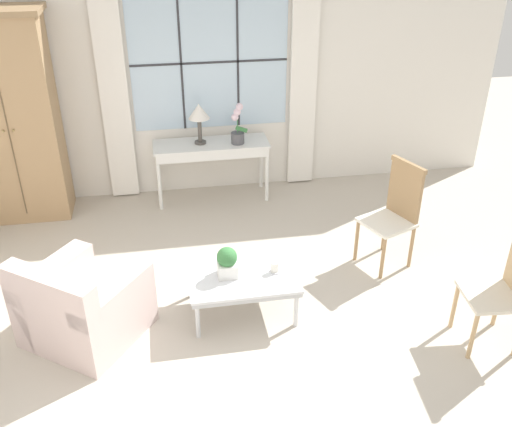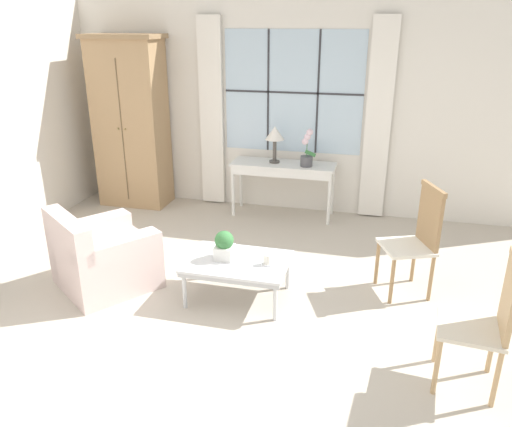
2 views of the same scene
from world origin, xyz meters
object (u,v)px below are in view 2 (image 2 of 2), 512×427
at_px(side_chair_wooden, 418,234).
at_px(accent_chair_wooden, 489,316).
at_px(armchair_upholstered, 103,259).
at_px(console_table, 283,169).
at_px(potted_orchid, 307,152).
at_px(coffee_table, 238,264).
at_px(table_lamp, 275,135).
at_px(pillar_candle, 267,260).
at_px(potted_plant_small, 224,245).
at_px(armoire, 131,122).

distance_m(side_chair_wooden, accent_chair_wooden, 1.36).
distance_m(armchair_upholstered, accent_chair_wooden, 3.44).
bearing_deg(console_table, potted_orchid, -10.78).
bearing_deg(armchair_upholstered, potted_orchid, 54.17).
relative_size(side_chair_wooden, accent_chair_wooden, 1.04).
xyz_separation_m(armchair_upholstered, side_chair_wooden, (2.95, 0.63, 0.32)).
distance_m(console_table, coffee_table, 2.26).
height_order(console_table, table_lamp, table_lamp).
bearing_deg(pillar_candle, console_table, 97.77).
xyz_separation_m(table_lamp, side_chair_wooden, (1.75, -1.71, -0.49)).
xyz_separation_m(potted_orchid, coffee_table, (-0.29, -2.18, -0.55)).
bearing_deg(coffee_table, accent_chair_wooden, -20.58).
bearing_deg(armchair_upholstered, coffee_table, 3.83).
relative_size(potted_plant_small, pillar_candle, 2.45).
relative_size(potted_orchid, side_chair_wooden, 0.45).
bearing_deg(console_table, pillar_candle, -82.23).
bearing_deg(potted_plant_small, armchair_upholstered, -175.62).
bearing_deg(potted_orchid, coffee_table, -97.60).
relative_size(table_lamp, side_chair_wooden, 0.45).
relative_size(armchair_upholstered, side_chair_wooden, 1.09).
bearing_deg(console_table, armoire, -179.47).
relative_size(armoire, side_chair_wooden, 2.16).
xyz_separation_m(side_chair_wooden, coffee_table, (-1.60, -0.54, -0.25)).
bearing_deg(armoire, pillar_candle, -42.45).
xyz_separation_m(armchair_upholstered, coffee_table, (1.35, 0.09, 0.07)).
relative_size(armchair_upholstered, pillar_candle, 10.38).
relative_size(table_lamp, accent_chair_wooden, 0.46).
distance_m(armoire, console_table, 2.20).
relative_size(table_lamp, potted_plant_small, 1.74).
bearing_deg(side_chair_wooden, armoire, 155.92).
xyz_separation_m(armchair_upholstered, potted_plant_small, (1.22, 0.09, 0.25)).
distance_m(table_lamp, accent_chair_wooden, 3.74).
xyz_separation_m(potted_orchid, potted_plant_small, (-0.42, -2.18, -0.37)).
bearing_deg(potted_plant_small, armoire, 132.53).
bearing_deg(pillar_candle, potted_plant_small, 176.96).
distance_m(console_table, potted_plant_small, 2.24).
bearing_deg(pillar_candle, armoire, 137.55).
height_order(potted_orchid, armchair_upholstered, potted_orchid).
distance_m(coffee_table, potted_plant_small, 0.22).
distance_m(accent_chair_wooden, potted_plant_small, 2.27).
distance_m(potted_orchid, pillar_candle, 2.25).
bearing_deg(coffee_table, armchair_upholstered, -176.17).
xyz_separation_m(armchair_upholstered, accent_chair_wooden, (3.36, -0.67, 0.30)).
bearing_deg(armoire, potted_orchid, -0.93).
relative_size(side_chair_wooden, potted_plant_small, 3.87).
distance_m(armchair_upholstered, potted_plant_small, 1.25).
relative_size(armoire, table_lamp, 4.81).
relative_size(table_lamp, coffee_table, 0.51).
bearing_deg(potted_orchid, console_table, 169.22).
height_order(table_lamp, potted_orchid, potted_orchid).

